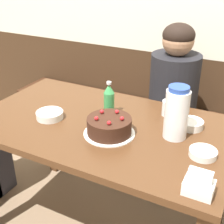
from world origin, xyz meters
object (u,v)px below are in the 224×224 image
Objects in this scene: napkin_holder at (199,185)px; bowl_soup_white at (50,115)px; bench_seat at (152,135)px; person_pale_blue_shirt at (171,112)px; birthday_cake at (109,126)px; soju_bottle at (109,99)px; bowl_side_dish at (191,124)px; water_pitcher at (177,113)px; glass_water_tall at (169,108)px; bowl_rice_small at (203,153)px.

napkin_holder reaches higher than bowl_soup_white.
bench_seat is 0.42m from person_pale_blue_shirt.
soju_bottle is (-0.10, 0.19, 0.05)m from birthday_cake.
bowl_soup_white is 0.75m from bowl_side_dish.
bowl_side_dish is (0.05, 0.12, -0.11)m from water_pitcher.
glass_water_tall is (0.28, -0.58, 0.57)m from bench_seat.
bench_seat is 22.43× the size of napkin_holder.
birthday_cake is at bearing -61.82° from soju_bottle.
birthday_cake is at bearing -177.43° from bowl_rice_small.
person_pale_blue_shirt is at bearing 116.25° from bowl_side_dish.
water_pitcher is at bearing 22.89° from birthday_cake.
bowl_rice_small is 1.44× the size of glass_water_tall.
bowl_rice_small is (-0.04, 0.25, -0.02)m from napkin_holder.
water_pitcher is 0.68m from bowl_soup_white.
bench_seat is 1.40m from napkin_holder.
bowl_soup_white is 1.16× the size of bowl_side_dish.
birthday_cake is at bearing -157.11° from water_pitcher.
person_pale_blue_shirt reaches higher than soju_bottle.
glass_water_tall reaches higher than bowl_soup_white.
soju_bottle is at bearing -172.18° from bowl_side_dish.
birthday_cake is 2.32× the size of napkin_holder.
bowl_side_dish is 0.59m from person_pale_blue_shirt.
soju_bottle is 0.58m from bowl_rice_small.
birthday_cake is 0.33m from water_pitcher.
bench_seat is at bearing 122.90° from bowl_side_dish.
soju_bottle is at bearing -19.87° from person_pale_blue_shirt.
person_pale_blue_shirt is at bearing 103.45° from glass_water_tall.
person_pale_blue_shirt is (0.10, 0.74, -0.23)m from birthday_cake.
bowl_rice_small is 0.83m from person_pale_blue_shirt.
birthday_cake is 0.78m from person_pale_blue_shirt.
water_pitcher reaches higher than birthday_cake.
bowl_soup_white is 1.19× the size of bowl_rice_small.
soju_bottle is at bearing 170.88° from water_pitcher.
napkin_holder reaches higher than glass_water_tall.
bowl_soup_white is at bearing -160.71° from bowl_side_dish.
bowl_rice_small is (0.45, 0.02, -0.03)m from birthday_cake.
person_pale_blue_shirt reaches higher than bowl_side_dish.
bench_seat is at bearing 116.14° from glass_water_tall.
napkin_holder is at bearing -62.10° from glass_water_tall.
glass_water_tall is at bearing -63.86° from bench_seat.
glass_water_tall is at bearing 30.49° from bowl_soup_white.
person_pale_blue_shirt reaches higher than water_pitcher.
birthday_cake is 2.09× the size of bowl_rice_small.
bowl_rice_small is at bearing 98.90° from napkin_holder.
birthday_cake is at bearing -84.49° from bench_seat.
bench_seat is 0.95m from soju_bottle.
bench_seat is 29.04× the size of glass_water_tall.
soju_bottle is at bearing 144.94° from napkin_holder.
birthday_cake is 0.97× the size of water_pitcher.
water_pitcher is at bearing -111.41° from bowl_side_dish.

